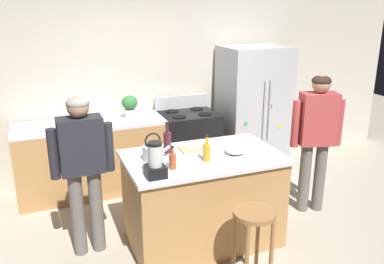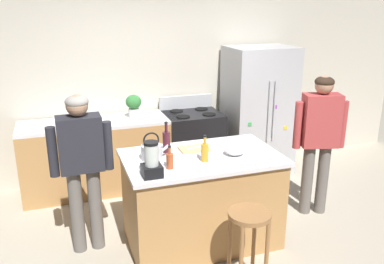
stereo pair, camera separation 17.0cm
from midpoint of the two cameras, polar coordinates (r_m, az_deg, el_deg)
ground_plane at (r=4.38m, az=0.31°, el=-14.84°), size 14.00×14.00×0.00m
back_wall at (r=5.64m, az=-6.96°, el=7.35°), size 8.00×0.10×2.70m
kitchen_island at (r=4.15m, az=0.32°, el=-9.36°), size 1.53×0.92×0.94m
back_counter_run at (r=5.36m, az=-13.85°, el=-3.42°), size 2.00×0.64×0.94m
refrigerator at (r=5.83m, az=7.76°, el=3.09°), size 0.90×0.73×1.79m
stove_range at (r=5.59m, az=-1.38°, el=-1.86°), size 0.76×0.65×1.12m
person_by_island_left at (r=3.92m, az=-16.33°, el=-3.99°), size 0.59×0.23×1.58m
person_by_sink_right at (r=4.74m, az=16.14°, el=0.08°), size 0.59×0.32×1.62m
bar_stool at (r=3.53m, az=7.24°, el=-13.33°), size 0.36×0.36×0.72m
potted_plant at (r=5.23m, az=-9.67°, el=3.73°), size 0.20×0.20×0.30m
blender_appliance at (r=3.46m, az=-6.59°, el=-4.29°), size 0.17×0.17×0.31m
bottle_wine at (r=4.00m, az=-4.72°, el=-1.37°), size 0.08×0.08×0.32m
bottle_cooking_sauce at (r=3.63m, az=-4.09°, el=-4.04°), size 0.06×0.06×0.22m
bottle_soda at (r=3.79m, az=0.81°, el=-2.79°), size 0.07×0.07×0.26m
mixing_bowl at (r=4.00m, az=4.92°, el=-2.47°), size 0.20×0.20×0.09m
tea_kettle at (r=3.85m, az=-6.73°, el=-2.80°), size 0.28×0.20×0.27m
cutting_board at (r=4.11m, az=-0.81°, el=-2.36°), size 0.30×0.20×0.02m
chef_knife at (r=4.11m, az=-0.55°, el=-2.16°), size 0.22×0.08×0.01m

